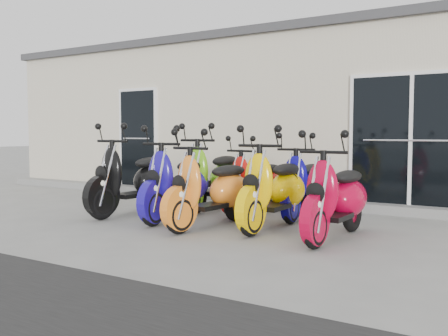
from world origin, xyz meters
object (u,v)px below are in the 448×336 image
(scooter_front_blue, at_px, (177,172))
(scooter_front_red, at_px, (336,185))
(scooter_front_orange_b, at_px, (274,177))
(scooter_back_red, at_px, (256,174))
(scooter_back_blue, at_px, (304,175))
(scooter_front_black, at_px, (133,169))
(scooter_back_green, at_px, (213,167))
(scooter_front_orange_a, at_px, (211,178))

(scooter_front_blue, distance_m, scooter_front_red, 2.55)
(scooter_front_orange_b, relative_size, scooter_back_red, 1.11)
(scooter_front_orange_b, distance_m, scooter_back_blue, 1.02)
(scooter_front_black, bearing_deg, scooter_front_blue, 0.60)
(scooter_front_black, distance_m, scooter_back_green, 1.33)
(scooter_front_orange_a, relative_size, scooter_front_orange_b, 0.97)
(scooter_front_red, bearing_deg, scooter_back_blue, 129.29)
(scooter_front_orange_a, distance_m, scooter_back_green, 1.52)
(scooter_front_blue, xyz_separation_m, scooter_front_red, (2.55, -0.15, -0.04))
(scooter_front_blue, relative_size, scooter_back_green, 0.97)
(scooter_front_orange_a, relative_size, scooter_back_green, 0.93)
(scooter_front_red, height_order, scooter_back_green, scooter_back_green)
(scooter_back_red, bearing_deg, scooter_front_blue, -113.69)
(scooter_front_orange_b, height_order, scooter_back_blue, scooter_front_orange_b)
(scooter_front_black, relative_size, scooter_front_red, 1.09)
(scooter_front_red, relative_size, scooter_back_blue, 1.02)
(scooter_back_green, xyz_separation_m, scooter_back_blue, (1.62, 0.10, -0.08))
(scooter_front_orange_a, relative_size, scooter_back_red, 1.08)
(scooter_front_black, relative_size, scooter_front_orange_a, 1.07)
(scooter_front_blue, relative_size, scooter_front_red, 1.06)
(scooter_front_red, relative_size, scooter_back_red, 1.06)
(scooter_back_green, bearing_deg, scooter_front_black, -132.53)
(scooter_front_black, height_order, scooter_front_blue, scooter_front_black)
(scooter_front_black, height_order, scooter_back_green, scooter_back_green)
(scooter_front_black, xyz_separation_m, scooter_front_blue, (0.92, -0.04, -0.02))
(scooter_front_black, distance_m, scooter_front_orange_b, 2.49)
(scooter_back_red, bearing_deg, scooter_front_orange_a, -79.90)
(scooter_front_black, relative_size, scooter_back_blue, 1.11)
(scooter_back_red, height_order, scooter_back_blue, scooter_back_blue)
(scooter_front_black, xyz_separation_m, scooter_back_blue, (2.51, 1.09, -0.07))
(scooter_front_blue, bearing_deg, scooter_back_blue, 29.83)
(scooter_back_green, distance_m, scooter_back_blue, 1.63)
(scooter_front_orange_b, relative_size, scooter_front_red, 1.05)
(scooter_front_blue, xyz_separation_m, scooter_back_green, (-0.02, 1.03, 0.02))
(scooter_front_orange_b, height_order, scooter_back_green, scooter_back_green)
(scooter_front_orange_b, xyz_separation_m, scooter_back_blue, (0.02, 1.02, -0.05))
(scooter_back_red, bearing_deg, scooter_front_black, -137.20)
(scooter_front_orange_b, relative_size, scooter_back_blue, 1.07)
(scooter_front_black, height_order, scooter_front_red, scooter_front_black)
(scooter_front_red, distance_m, scooter_back_green, 2.83)
(scooter_back_blue, bearing_deg, scooter_back_red, 173.25)
(scooter_back_green, height_order, scooter_back_red, scooter_back_green)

